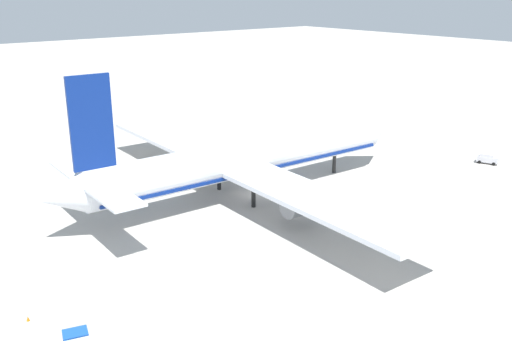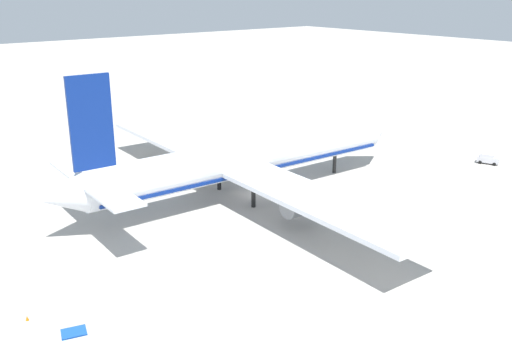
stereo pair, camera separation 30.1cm
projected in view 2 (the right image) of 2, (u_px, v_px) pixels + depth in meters
ground_plane at (249, 194)px, 96.16m from camera, size 600.00×600.00×0.00m
airliner at (243, 160)px, 93.35m from camera, size 67.73×76.60×22.64m
service_van at (488, 159)px, 112.44m from camera, size 3.15×4.42×1.97m
traffic_cone_1 at (27, 318)px, 59.84m from camera, size 0.36×0.36×0.55m
traffic_cone_2 at (102, 147)px, 123.50m from camera, size 0.36×0.36×0.55m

